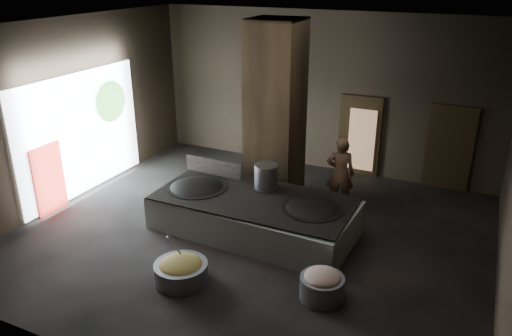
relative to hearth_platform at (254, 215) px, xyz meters
The scene contains 27 objects.
floor 0.46m from the hearth_platform, 75.07° to the right, with size 10.00×9.00×0.10m, color black.
ceiling 4.16m from the hearth_platform, 75.07° to the right, with size 10.00×9.00×0.10m, color black.
back_wall 4.79m from the hearth_platform, 89.51° to the left, with size 10.00×0.10×4.50m, color black.
front_wall 5.05m from the hearth_platform, 89.54° to the right, with size 10.00×0.10×4.50m, color black.
left_wall 5.35m from the hearth_platform, behind, with size 0.10×9.00×4.50m, color black.
pillar 2.57m from the hearth_platform, 98.48° to the left, with size 1.20×1.20×4.50m, color black.
hearth_platform is the anchor object (origin of this frame).
platform_cap 0.43m from the hearth_platform, 90.00° to the left, with size 4.37×2.10×0.03m, color black.
wok_left 1.50m from the hearth_platform, behind, with size 1.41×1.41×0.39m, color black.
wok_left_rim 1.51m from the hearth_platform, behind, with size 1.44×1.44×0.05m, color black.
wok_right 1.40m from the hearth_platform, ahead, with size 1.31×1.31×0.37m, color black.
wok_right_rim 1.42m from the hearth_platform, ahead, with size 1.34×1.34×0.05m, color black.
stock_pot 0.92m from the hearth_platform, 84.81° to the left, with size 0.54×0.54×0.58m, color gray.
splash_guard 1.75m from the hearth_platform, 152.65° to the left, with size 1.55×0.06×0.39m, color black.
cook 2.43m from the hearth_platform, 53.73° to the left, with size 0.67×0.44×1.85m, color brown.
veg_basin 2.40m from the hearth_platform, 99.80° to the right, with size 1.02×1.02×0.38m, color slate.
veg_fill 2.39m from the hearth_platform, 99.80° to the right, with size 0.84×0.84×0.26m, color olive.
ladle 2.28m from the hearth_platform, 104.17° to the right, with size 0.03×0.03×0.81m, color gray.
meat_basin 2.78m from the hearth_platform, 38.35° to the right, with size 0.81×0.81×0.44m, color slate.
meat_fill 2.78m from the hearth_platform, 38.35° to the right, with size 0.67×0.67×0.26m, color tan.
doorway_near 4.54m from the hearth_platform, 73.97° to the left, with size 1.18×0.08×2.38m, color black.
doorway_near_glow 4.49m from the hearth_platform, 72.63° to the left, with size 0.75×0.04×1.77m, color #8C6647.
doorway_far 5.68m from the hearth_platform, 49.82° to the left, with size 1.18×0.08×2.38m, color black.
doorway_far_glow 5.67m from the hearth_platform, 50.59° to the left, with size 0.87×0.04×2.05m, color #8C6647.
left_opening 5.06m from the hearth_platform, behind, with size 0.04×4.20×3.10m, color white.
pavilion_sliver 5.02m from the hearth_platform, 165.62° to the right, with size 0.05×0.90×1.70m, color maroon.
tree_silhouette 5.27m from the hearth_platform, 166.46° to the left, with size 0.28×1.10×1.10m, color #194714.
Camera 1 is at (4.27, -8.86, 5.60)m, focal length 35.00 mm.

